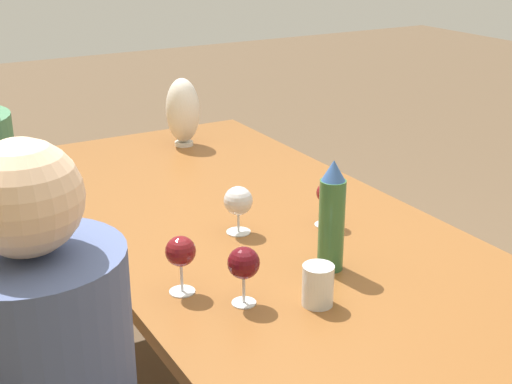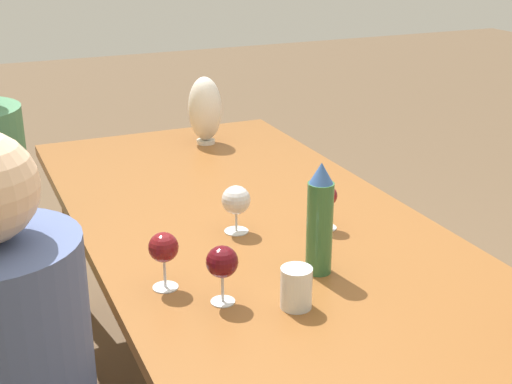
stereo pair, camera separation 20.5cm
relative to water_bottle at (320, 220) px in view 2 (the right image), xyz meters
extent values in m
cube|color=brown|center=(0.27, 0.02, -0.16)|extent=(2.26, 0.98, 0.04)
cylinder|color=brown|center=(1.30, -0.37, -0.53)|extent=(0.07, 0.07, 0.69)
cylinder|color=brown|center=(1.30, 0.41, -0.53)|extent=(0.07, 0.07, 0.69)
cylinder|color=#336638|center=(0.00, 0.00, -0.02)|extent=(0.07, 0.07, 0.24)
cone|color=#33599E|center=(0.00, 0.00, 0.12)|extent=(0.06, 0.06, 0.05)
cylinder|color=silver|center=(-0.13, 0.13, -0.09)|extent=(0.07, 0.07, 0.10)
cylinder|color=silver|center=(1.16, -0.12, -0.13)|extent=(0.07, 0.07, 0.01)
ellipsoid|color=silver|center=(1.16, -0.12, 0.00)|extent=(0.13, 0.13, 0.25)
cylinder|color=silver|center=(-0.05, 0.28, -0.14)|extent=(0.06, 0.06, 0.00)
cylinder|color=silver|center=(-0.05, 0.28, -0.10)|extent=(0.01, 0.01, 0.07)
sphere|color=#510C14|center=(-0.05, 0.28, -0.04)|extent=(0.08, 0.08, 0.08)
cylinder|color=silver|center=(0.07, 0.38, -0.14)|extent=(0.06, 0.06, 0.00)
cylinder|color=silver|center=(0.07, 0.38, -0.10)|extent=(0.01, 0.01, 0.07)
sphere|color=maroon|center=(0.07, 0.38, -0.03)|extent=(0.07, 0.07, 0.07)
cylinder|color=silver|center=(0.31, 0.10, -0.14)|extent=(0.07, 0.07, 0.00)
cylinder|color=silver|center=(0.31, 0.10, -0.11)|extent=(0.01, 0.01, 0.06)
sphere|color=silver|center=(0.31, 0.10, -0.04)|extent=(0.08, 0.08, 0.08)
cylinder|color=silver|center=(0.23, -0.15, -0.14)|extent=(0.06, 0.06, 0.00)
cylinder|color=silver|center=(0.23, -0.15, -0.10)|extent=(0.01, 0.01, 0.07)
sphere|color=maroon|center=(0.23, -0.15, -0.04)|extent=(0.06, 0.06, 0.06)
cylinder|color=brown|center=(0.54, 0.58, -0.66)|extent=(0.04, 0.04, 0.43)
cylinder|color=brown|center=(0.92, 0.58, -0.66)|extent=(0.04, 0.04, 0.43)
cylinder|color=#475684|center=(-0.20, 0.77, -0.12)|extent=(0.32, 0.32, 0.57)
cube|color=#2D2D38|center=(0.73, 0.71, -0.64)|extent=(0.25, 0.18, 0.47)
camera|label=1|loc=(-1.32, 0.98, 0.69)|focal=50.00mm
camera|label=2|loc=(-1.42, 0.79, 0.69)|focal=50.00mm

